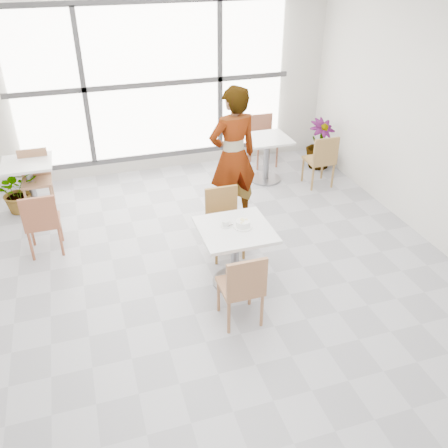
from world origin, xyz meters
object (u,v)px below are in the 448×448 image
object	(u,v)px
chair_far	(224,217)
bg_table_left	(30,179)
bg_chair_left_far	(36,175)
plant_left	(18,191)
person	(233,156)
bg_chair_left_near	(42,220)
bg_chair_right_near	(322,158)
coffee_cup	(226,224)
plant_right	(320,144)
bg_chair_right_far	(263,136)
oatmeal_bowl	(243,224)
main_table	(235,245)
bg_table_right	(267,153)
chair_near	(243,285)

from	to	relation	value
chair_far	bg_table_left	bearing A→B (deg)	140.56
bg_chair_left_far	plant_left	xyz separation A→B (m)	(-0.28, -0.09, -0.17)
person	bg_chair_left_near	xyz separation A→B (m)	(-2.56, -0.15, -0.47)
bg_chair_right_near	chair_far	bearing A→B (deg)	32.70
coffee_cup	bg_table_left	distance (m)	3.38
bg_chair_left_near	plant_right	xyz separation A→B (m)	(4.59, 1.42, -0.07)
coffee_cup	bg_chair_right_far	distance (m)	3.55
chair_far	plant_right	size ratio (longest dim) A/B	1.01
oatmeal_bowl	bg_chair_left_near	xyz separation A→B (m)	(-2.19, 1.30, -0.29)
main_table	plant_right	world-z (taller)	plant_right
main_table	bg_table_left	bearing A→B (deg)	130.91
bg_table_right	bg_chair_right_far	distance (m)	0.72
oatmeal_bowl	plant_right	size ratio (longest dim) A/B	0.24
bg_chair_left_far	plant_right	bearing A→B (deg)	0.12
bg_chair_left_near	plant_right	size ratio (longest dim) A/B	1.01
bg_chair_right_near	bg_chair_right_far	bearing A→B (deg)	-65.28
bg_chair_left_near	plant_right	distance (m)	4.80
bg_chair_right_near	bg_chair_right_far	xyz separation A→B (m)	(-0.55, 1.19, 0.00)
oatmeal_bowl	plant_left	distance (m)	3.70
bg_chair_left_far	bg_table_right	bearing A→B (deg)	-3.22
main_table	bg_chair_right_near	xyz separation A→B (m)	(2.14, 2.01, -0.02)
chair_near	chair_far	size ratio (longest dim) A/B	1.00
bg_chair_right_far	plant_left	distance (m)	4.12
bg_table_left	plant_right	bearing A→B (deg)	0.98
chair_near	oatmeal_bowl	world-z (taller)	chair_near
chair_near	bg_chair_left_near	distance (m)	2.79
oatmeal_bowl	main_table	bearing A→B (deg)	179.54
main_table	bg_table_left	world-z (taller)	same
chair_near	chair_far	distance (m)	1.40
oatmeal_bowl	plant_right	xyz separation A→B (m)	(2.39, 2.72, -0.36)
plant_left	bg_chair_left_near	bearing A→B (deg)	-73.87
coffee_cup	bg_chair_right_far	bearing A→B (deg)	61.69
bg_chair_right_near	main_table	bearing A→B (deg)	43.16
oatmeal_bowl	bg_chair_left_far	size ratio (longest dim) A/B	0.24
chair_near	person	size ratio (longest dim) A/B	0.45
chair_near	person	distance (m)	2.27
chair_far	bg_chair_right_near	size ratio (longest dim) A/B	1.00
person	bg_table_left	size ratio (longest dim) A/B	2.58
bg_table_right	bg_chair_right_far	world-z (taller)	bg_chair_right_far
bg_chair_right_far	chair_far	bearing A→B (deg)	-121.05
plant_left	main_table	bearing A→B (deg)	-46.44
main_table	chair_far	size ratio (longest dim) A/B	0.92
coffee_cup	bg_chair_left_near	xyz separation A→B (m)	(-2.02, 1.22, -0.28)
plant_left	chair_near	bearing A→B (deg)	-54.72
chair_near	main_table	bearing A→B (deg)	-102.12
bg_chair_left_far	plant_left	distance (m)	0.35
chair_far	bg_chair_right_near	distance (m)	2.44
bg_table_right	bg_chair_right_near	size ratio (longest dim) A/B	0.86
coffee_cup	plant_right	bearing A→B (deg)	45.75
chair_far	bg_table_left	xyz separation A→B (m)	(-2.37, 1.95, -0.01)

